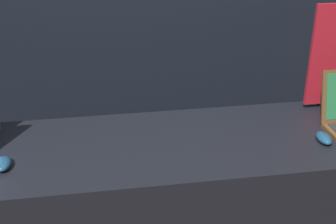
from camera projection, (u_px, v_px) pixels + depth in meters
The scene contains 3 objects.
display_counter at pixel (168, 224), 2.26m from camera, with size 2.37×0.64×0.90m.
mouse_front at pixel (3, 164), 1.87m from camera, with size 0.06×0.11×0.04m.
mouse_back at pixel (324, 138), 2.06m from camera, with size 0.06×0.11×0.04m.
Camera 1 is at (-0.29, -1.45, 1.92)m, focal length 50.00 mm.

